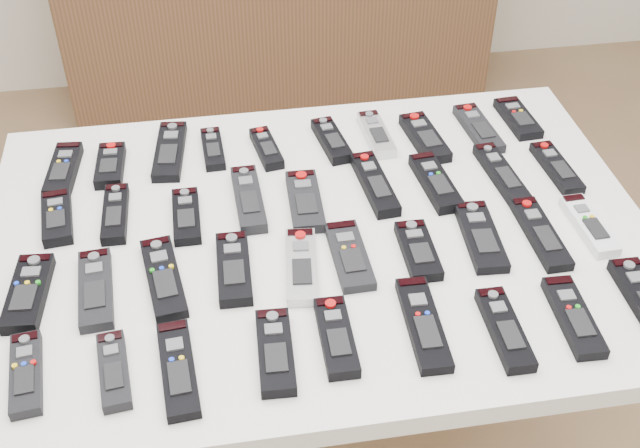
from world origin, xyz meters
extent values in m
cube|color=white|center=(-0.08, -0.02, 0.76)|extent=(1.25, 0.88, 0.04)
cylinder|color=beige|center=(-0.64, 0.36, 0.37)|extent=(0.04, 0.04, 0.74)
cylinder|color=beige|center=(0.49, 0.36, 0.37)|extent=(0.04, 0.04, 0.74)
cube|color=#4A351D|center=(0.05, 1.78, 0.41)|extent=(1.65, 0.38, 0.82)
cube|color=black|center=(-0.57, 0.24, 0.79)|extent=(0.07, 0.17, 0.02)
cube|color=black|center=(-0.47, 0.24, 0.79)|extent=(0.06, 0.14, 0.02)
cube|color=black|center=(-0.35, 0.28, 0.79)|extent=(0.08, 0.20, 0.02)
cube|color=black|center=(-0.26, 0.27, 0.79)|extent=(0.05, 0.14, 0.02)
cube|color=black|center=(-0.15, 0.25, 0.79)|extent=(0.06, 0.14, 0.02)
cube|color=black|center=(-0.01, 0.26, 0.79)|extent=(0.07, 0.16, 0.02)
cube|color=#B7B7BC|center=(0.09, 0.27, 0.79)|extent=(0.06, 0.16, 0.02)
cube|color=black|center=(0.19, 0.24, 0.79)|extent=(0.08, 0.18, 0.02)
cube|color=black|center=(0.32, 0.26, 0.79)|extent=(0.07, 0.18, 0.02)
cube|color=black|center=(0.42, 0.28, 0.79)|extent=(0.07, 0.15, 0.02)
cube|color=black|center=(-0.57, 0.09, 0.79)|extent=(0.07, 0.15, 0.02)
cube|color=black|center=(-0.46, 0.08, 0.79)|extent=(0.05, 0.17, 0.02)
cube|color=black|center=(-0.32, 0.05, 0.79)|extent=(0.05, 0.15, 0.02)
cube|color=black|center=(-0.20, 0.08, 0.79)|extent=(0.06, 0.19, 0.02)
cube|color=black|center=(-0.09, 0.06, 0.79)|extent=(0.07, 0.18, 0.02)
cube|color=black|center=(0.05, 0.09, 0.79)|extent=(0.06, 0.20, 0.02)
cube|color=black|center=(0.17, 0.08, 0.79)|extent=(0.07, 0.18, 0.02)
cube|color=black|center=(0.31, 0.08, 0.79)|extent=(0.06, 0.20, 0.02)
cube|color=black|center=(0.43, 0.09, 0.79)|extent=(0.06, 0.17, 0.02)
cube|color=black|center=(-0.60, -0.11, 0.79)|extent=(0.07, 0.18, 0.02)
cube|color=black|center=(-0.48, -0.12, 0.79)|extent=(0.07, 0.19, 0.02)
cube|color=black|center=(-0.37, -0.11, 0.79)|extent=(0.08, 0.20, 0.02)
cube|color=black|center=(-0.25, -0.11, 0.79)|extent=(0.06, 0.17, 0.02)
cube|color=#B7B7BC|center=(-0.13, -0.12, 0.79)|extent=(0.07, 0.19, 0.02)
cube|color=black|center=(-0.04, -0.11, 0.79)|extent=(0.06, 0.18, 0.02)
cube|color=black|center=(0.09, -0.11, 0.79)|extent=(0.06, 0.15, 0.02)
cube|color=black|center=(0.21, -0.09, 0.79)|extent=(0.07, 0.19, 0.02)
cube|color=black|center=(0.32, -0.10, 0.79)|extent=(0.05, 0.20, 0.02)
cube|color=silver|center=(0.42, -0.10, 0.79)|extent=(0.05, 0.17, 0.02)
cube|color=black|center=(-0.58, -0.29, 0.79)|extent=(0.06, 0.16, 0.02)
cube|color=black|center=(-0.45, -0.31, 0.79)|extent=(0.06, 0.15, 0.02)
cube|color=black|center=(-0.35, -0.32, 0.79)|extent=(0.07, 0.19, 0.02)
cube|color=black|center=(-0.20, -0.31, 0.79)|extent=(0.06, 0.17, 0.02)
cube|color=black|center=(-0.10, -0.30, 0.79)|extent=(0.05, 0.16, 0.02)
cube|color=black|center=(0.05, -0.29, 0.79)|extent=(0.06, 0.20, 0.02)
cube|color=black|center=(0.18, -0.32, 0.79)|extent=(0.05, 0.17, 0.02)
cube|color=black|center=(0.30, -0.32, 0.79)|extent=(0.06, 0.18, 0.02)
camera|label=1|loc=(-0.26, -1.15, 1.76)|focal=45.00mm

